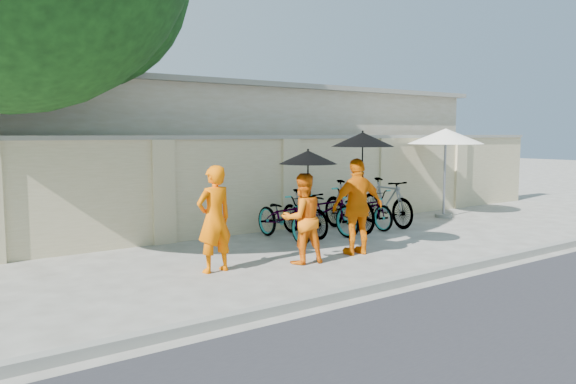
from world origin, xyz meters
TOP-DOWN VIEW (x-y plane):
  - ground at (0.00, 0.00)m, footprint 80.00×80.00m
  - kerb at (0.00, -1.70)m, footprint 40.00×0.16m
  - compound_wall at (1.00, 3.20)m, footprint 20.00×0.30m
  - building_behind at (2.00, 7.00)m, footprint 14.00×6.00m
  - monk_left at (-1.28, 0.52)m, footprint 0.63×0.45m
  - monk_center at (0.16, 0.19)m, footprint 0.80×0.67m
  - parasol_center at (0.21, 0.11)m, footprint 0.94×0.94m
  - monk_right at (1.36, 0.17)m, footprint 1.05×0.58m
  - parasol_right at (1.38, 0.09)m, footprint 1.08×1.08m
  - patio_umbrella at (6.15, 2.12)m, footprint 2.13×2.13m
  - bike_0 at (1.09, 2.00)m, footprint 0.64×1.81m
  - bike_1 at (1.67, 2.10)m, footprint 0.49×1.61m
  - bike_2 at (2.25, 2.09)m, footprint 0.82×2.02m
  - bike_3 at (2.84, 2.03)m, footprint 0.70×1.87m
  - bike_4 at (3.42, 2.10)m, footprint 0.63×1.71m
  - bike_5 at (4.01, 2.04)m, footprint 0.71×1.87m

SIDE VIEW (x-z plane):
  - ground at x=0.00m, z-range 0.00..0.00m
  - kerb at x=0.00m, z-range 0.00..0.12m
  - bike_4 at x=3.42m, z-range 0.00..0.89m
  - bike_0 at x=1.09m, z-range 0.00..0.95m
  - bike_1 at x=1.67m, z-range 0.00..0.96m
  - bike_2 at x=2.25m, z-range 0.00..1.04m
  - bike_5 at x=4.01m, z-range 0.00..1.10m
  - bike_3 at x=2.84m, z-range 0.00..1.10m
  - monk_center at x=0.16m, z-range 0.00..1.48m
  - monk_left at x=-1.28m, z-range 0.00..1.64m
  - monk_right at x=1.36m, z-range 0.00..1.69m
  - compound_wall at x=1.00m, z-range 0.00..2.00m
  - building_behind at x=2.00m, z-range 0.00..3.20m
  - parasol_center at x=0.21m, z-range 1.23..2.24m
  - parasol_right at x=1.38m, z-range 1.42..2.60m
  - patio_umbrella at x=6.15m, z-range 0.90..3.15m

